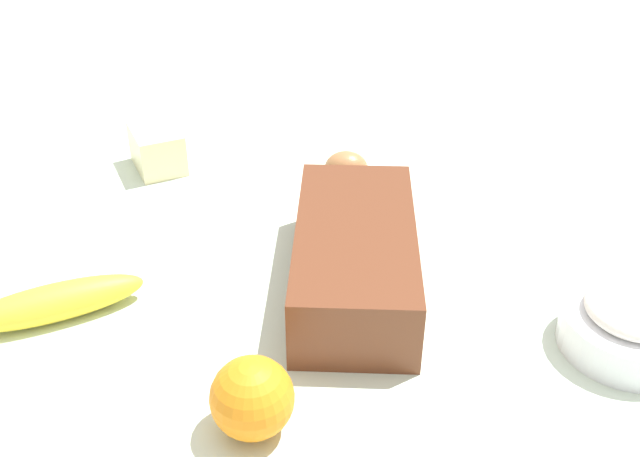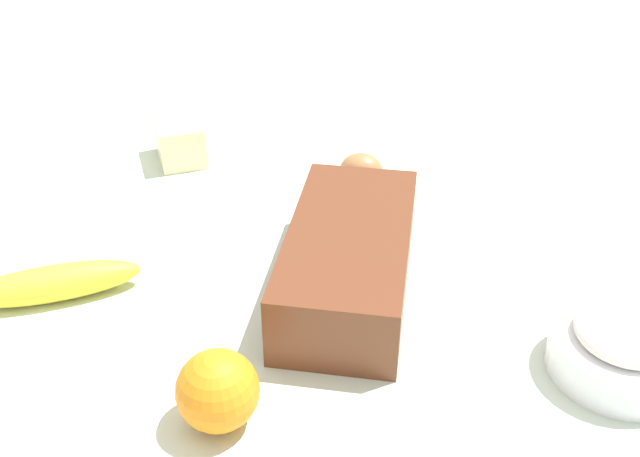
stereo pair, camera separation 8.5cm
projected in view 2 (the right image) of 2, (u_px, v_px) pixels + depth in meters
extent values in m
cube|color=silver|center=(320.00, 263.00, 0.89)|extent=(2.40, 2.40, 0.02)
cube|color=brown|center=(349.00, 259.00, 0.81)|extent=(0.30, 0.18, 0.08)
cube|color=black|center=(349.00, 256.00, 0.81)|extent=(0.29, 0.17, 0.07)
cylinder|color=white|center=(620.00, 355.00, 0.71)|extent=(0.14, 0.14, 0.04)
torus|color=white|center=(624.00, 341.00, 0.70)|extent=(0.14, 0.14, 0.01)
ellipsoid|color=white|center=(627.00, 332.00, 0.69)|extent=(0.10, 0.10, 0.03)
ellipsoid|color=yellow|center=(53.00, 283.00, 0.80)|extent=(0.09, 0.19, 0.04)
sphere|color=orange|center=(218.00, 391.00, 0.64)|extent=(0.07, 0.07, 0.07)
cube|color=#F4EDB2|center=(180.00, 141.00, 1.08)|extent=(0.10, 0.09, 0.06)
ellipsoid|color=#A97245|center=(361.00, 170.00, 1.01)|extent=(0.06, 0.07, 0.05)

